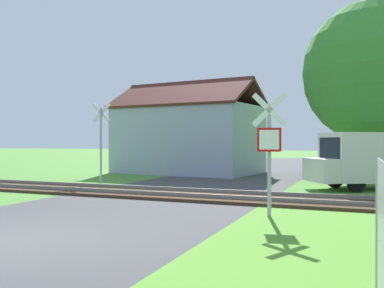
{
  "coord_description": "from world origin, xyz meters",
  "views": [
    {
      "loc": [
        6.32,
        -6.11,
        1.91
      ],
      "look_at": [
        0.5,
        8.42,
        1.8
      ],
      "focal_mm": 40.0,
      "sensor_mm": 36.0,
      "label": 1
    }
  ],
  "objects": [
    {
      "name": "rail_track",
      "position": [
        0.0,
        7.42,
        0.06
      ],
      "size": [
        60.0,
        2.6,
        0.22
      ],
      "color": "#422D1E",
      "rests_on": "ground"
    },
    {
      "name": "house",
      "position": [
        -3.4,
        17.58,
        2.11
      ],
      "size": [
        8.97,
        6.49,
        5.5
      ],
      "rotation": [
        0.0,
        0.0,
        -0.12
      ],
      "color": "#99A3B7",
      "rests_on": "ground"
    },
    {
      "name": "stop_sign_near",
      "position": [
        4.12,
        4.61,
        1.79
      ],
      "size": [
        0.87,
        0.2,
        3.14
      ],
      "rotation": [
        0.0,
        0.0,
        3.3
      ],
      "color": "#9E9EA5",
      "rests_on": "ground"
    },
    {
      "name": "mail_truck",
      "position": [
        6.74,
        12.21,
        1.24
      ],
      "size": [
        5.13,
        4.19,
        2.24
      ],
      "rotation": [
        0.0,
        0.0,
        2.13
      ],
      "color": "silver",
      "rests_on": "ground"
    },
    {
      "name": "ground_plane",
      "position": [
        0.0,
        0.0,
        0.0
      ],
      "size": [
        160.0,
        160.0,
        0.0
      ],
      "primitive_type": "plane",
      "color": "#4C8433"
    },
    {
      "name": "crossing_sign_far",
      "position": [
        -4.72,
        10.33,
        2.08
      ],
      "size": [
        0.87,
        0.2,
        3.62
      ],
      "rotation": [
        0.0,
        0.0,
        0.18
      ],
      "color": "#9E9EA5",
      "rests_on": "ground"
    },
    {
      "name": "tree_right",
      "position": [
        6.9,
        15.89,
        5.16
      ],
      "size": [
        6.83,
        6.83,
        8.58
      ],
      "color": "#513823",
      "rests_on": "ground"
    },
    {
      "name": "road_asphalt",
      "position": [
        0.0,
        2.0,
        0.0
      ],
      "size": [
        7.01,
        80.0,
        0.01
      ],
      "primitive_type": "cube",
      "color": "#424244",
      "rests_on": "ground"
    }
  ]
}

